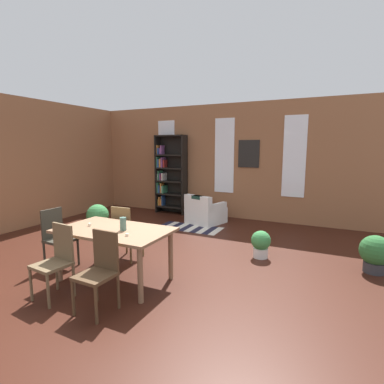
{
  "coord_description": "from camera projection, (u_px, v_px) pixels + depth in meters",
  "views": [
    {
      "loc": [
        2.71,
        -3.69,
        1.93
      ],
      "look_at": [
        0.14,
        1.67,
        1.03
      ],
      "focal_mm": 27.51,
      "sensor_mm": 36.0,
      "label": 1
    }
  ],
  "objects": [
    {
      "name": "ground_plane",
      "position": [
        139.0,
        269.0,
        4.74
      ],
      "size": [
        10.49,
        10.49,
        0.0
      ],
      "primitive_type": "plane",
      "color": "#3A1910"
    },
    {
      "name": "back_wall_brick",
      "position": [
        225.0,
        161.0,
        8.16
      ],
      "size": [
        8.86,
        0.12,
        3.11
      ],
      "primitive_type": "cube",
      "color": "#965F3D",
      "rests_on": "ground"
    },
    {
      "name": "window_pane_0",
      "position": [
        167.0,
        155.0,
        8.85
      ],
      "size": [
        0.55,
        0.02,
        2.02
      ],
      "primitive_type": "cube",
      "color": "white"
    },
    {
      "name": "window_pane_1",
      "position": [
        224.0,
        156.0,
        8.07
      ],
      "size": [
        0.55,
        0.02,
        2.02
      ],
      "primitive_type": "cube",
      "color": "white"
    },
    {
      "name": "window_pane_2",
      "position": [
        294.0,
        157.0,
        7.29
      ],
      "size": [
        0.55,
        0.02,
        2.02
      ],
      "primitive_type": "cube",
      "color": "white"
    },
    {
      "name": "dining_table",
      "position": [
        114.0,
        235.0,
        4.25
      ],
      "size": [
        1.63,
        0.96,
        0.77
      ],
      "color": "#856044",
      "rests_on": "ground"
    },
    {
      "name": "vase_on_table",
      "position": [
        123.0,
        224.0,
        4.15
      ],
      "size": [
        0.09,
        0.09,
        0.19
      ],
      "primitive_type": "cylinder",
      "color": "#4C7266",
      "rests_on": "dining_table"
    },
    {
      "name": "tealight_candle_0",
      "position": [
        127.0,
        235.0,
        3.89
      ],
      "size": [
        0.04,
        0.04,
        0.03
      ],
      "primitive_type": "cylinder",
      "color": "silver",
      "rests_on": "dining_table"
    },
    {
      "name": "tealight_candle_1",
      "position": [
        90.0,
        225.0,
        4.38
      ],
      "size": [
        0.04,
        0.04,
        0.05
      ],
      "primitive_type": "cylinder",
      "color": "silver",
      "rests_on": "dining_table"
    },
    {
      "name": "dining_chair_head_left",
      "position": [
        57.0,
        236.0,
        4.78
      ],
      "size": [
        0.42,
        0.42,
        0.95
      ],
      "color": "#312F25",
      "rests_on": "ground"
    },
    {
      "name": "dining_chair_near_right",
      "position": [
        100.0,
        269.0,
        3.48
      ],
      "size": [
        0.41,
        0.41,
        0.95
      ],
      "color": "#4E3621",
      "rests_on": "ground"
    },
    {
      "name": "dining_chair_near_left",
      "position": [
        56.0,
        259.0,
        3.8
      ],
      "size": [
        0.44,
        0.44,
        0.95
      ],
      "color": "brown",
      "rests_on": "ground"
    },
    {
      "name": "dining_chair_far_left",
      "position": [
        125.0,
        231.0,
        5.06
      ],
      "size": [
        0.41,
        0.41,
        0.95
      ],
      "color": "brown",
      "rests_on": "ground"
    },
    {
      "name": "bookshelf_tall",
      "position": [
        169.0,
        175.0,
        8.69
      ],
      "size": [
        0.93,
        0.34,
        2.29
      ],
      "color": "black",
      "rests_on": "ground"
    },
    {
      "name": "armchair_white",
      "position": [
        205.0,
        212.0,
        7.58
      ],
      "size": [
        1.0,
        1.0,
        0.75
      ],
      "color": "white",
      "rests_on": "ground"
    },
    {
      "name": "potted_plant_by_shelf",
      "position": [
        261.0,
        243.0,
        5.19
      ],
      "size": [
        0.34,
        0.34,
        0.48
      ],
      "color": "silver",
      "rests_on": "ground"
    },
    {
      "name": "potted_plant_corner",
      "position": [
        375.0,
        253.0,
        4.56
      ],
      "size": [
        0.47,
        0.47,
        0.59
      ],
      "color": "#333338",
      "rests_on": "ground"
    },
    {
      "name": "potted_plant_window",
      "position": [
        98.0,
        217.0,
        6.73
      ],
      "size": [
        0.5,
        0.5,
        0.65
      ],
      "color": "silver",
      "rests_on": "ground"
    },
    {
      "name": "striped_rug",
      "position": [
        190.0,
        228.0,
        7.16
      ],
      "size": [
        1.54,
        0.71,
        0.01
      ],
      "color": "#1E1E33",
      "rests_on": "ground"
    },
    {
      "name": "framed_picture",
      "position": [
        249.0,
        154.0,
        7.77
      ],
      "size": [
        0.56,
        0.03,
        0.72
      ],
      "primitive_type": "cube",
      "color": "black"
    }
  ]
}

